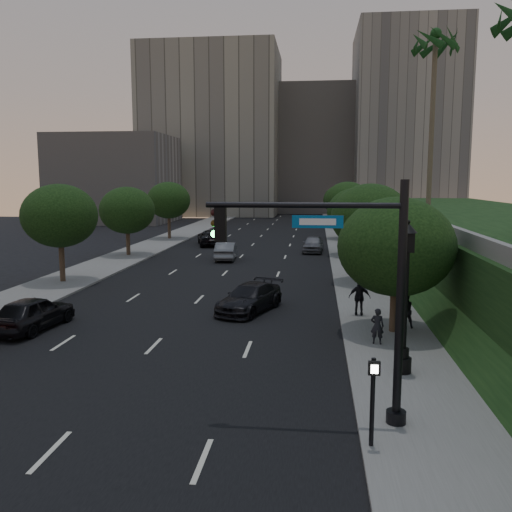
# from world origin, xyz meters

# --- Properties ---
(ground) EXTENTS (160.00, 160.00, 0.00)m
(ground) POSITION_xyz_m (0.00, 0.00, 0.00)
(ground) COLOR black
(ground) RESTS_ON ground
(road_surface) EXTENTS (16.00, 140.00, 0.02)m
(road_surface) POSITION_xyz_m (0.00, 30.00, 0.01)
(road_surface) COLOR black
(road_surface) RESTS_ON ground
(sidewalk_right) EXTENTS (4.50, 140.00, 0.15)m
(sidewalk_right) POSITION_xyz_m (10.25, 30.00, 0.07)
(sidewalk_right) COLOR slate
(sidewalk_right) RESTS_ON ground
(sidewalk_left) EXTENTS (4.50, 140.00, 0.15)m
(sidewalk_left) POSITION_xyz_m (-10.25, 30.00, 0.07)
(sidewalk_left) COLOR slate
(sidewalk_left) RESTS_ON ground
(embankment) EXTENTS (18.00, 90.00, 4.00)m
(embankment) POSITION_xyz_m (22.00, 28.00, 2.00)
(embankment) COLOR black
(embankment) RESTS_ON ground
(parapet_wall) EXTENTS (0.35, 90.00, 0.70)m
(parapet_wall) POSITION_xyz_m (13.50, 28.00, 4.35)
(parapet_wall) COLOR slate
(parapet_wall) RESTS_ON embankment
(office_block_left) EXTENTS (26.00, 20.00, 32.00)m
(office_block_left) POSITION_xyz_m (-14.00, 92.00, 16.00)
(office_block_left) COLOR gray
(office_block_left) RESTS_ON ground
(office_block_mid) EXTENTS (22.00, 18.00, 26.00)m
(office_block_mid) POSITION_xyz_m (6.00, 102.00, 13.00)
(office_block_mid) COLOR #A29C95
(office_block_mid) RESTS_ON ground
(office_block_right) EXTENTS (20.00, 22.00, 36.00)m
(office_block_right) POSITION_xyz_m (24.00, 96.00, 18.00)
(office_block_right) COLOR gray
(office_block_right) RESTS_ON ground
(office_block_filler) EXTENTS (18.00, 16.00, 14.00)m
(office_block_filler) POSITION_xyz_m (-26.00, 70.00, 7.00)
(office_block_filler) COLOR #A29C95
(office_block_filler) RESTS_ON ground
(tree_right_a) EXTENTS (5.20, 5.20, 6.24)m
(tree_right_a) POSITION_xyz_m (10.30, 8.00, 4.02)
(tree_right_a) COLOR #38281C
(tree_right_a) RESTS_ON ground
(tree_right_b) EXTENTS (5.20, 5.20, 6.74)m
(tree_right_b) POSITION_xyz_m (10.30, 20.00, 4.52)
(tree_right_b) COLOR #38281C
(tree_right_b) RESTS_ON ground
(tree_right_c) EXTENTS (5.20, 5.20, 6.24)m
(tree_right_c) POSITION_xyz_m (10.30, 33.00, 4.02)
(tree_right_c) COLOR #38281C
(tree_right_c) RESTS_ON ground
(tree_right_d) EXTENTS (5.20, 5.20, 6.74)m
(tree_right_d) POSITION_xyz_m (10.30, 47.00, 4.52)
(tree_right_d) COLOR #38281C
(tree_right_d) RESTS_ON ground
(tree_right_e) EXTENTS (5.20, 5.20, 6.24)m
(tree_right_e) POSITION_xyz_m (10.30, 62.00, 4.02)
(tree_right_e) COLOR #38281C
(tree_right_e) RESTS_ON ground
(tree_left_b) EXTENTS (5.00, 5.00, 6.71)m
(tree_left_b) POSITION_xyz_m (-10.30, 18.00, 4.58)
(tree_left_b) COLOR #38281C
(tree_left_b) RESTS_ON ground
(tree_left_c) EXTENTS (5.00, 5.00, 6.34)m
(tree_left_c) POSITION_xyz_m (-10.30, 31.00, 4.21)
(tree_left_c) COLOR #38281C
(tree_left_c) RESTS_ON ground
(tree_left_d) EXTENTS (5.00, 5.00, 6.71)m
(tree_left_d) POSITION_xyz_m (-10.30, 45.00, 4.58)
(tree_left_d) COLOR #38281C
(tree_left_d) RESTS_ON ground
(palm_far) EXTENTS (3.20, 3.20, 15.50)m
(palm_far) POSITION_xyz_m (16.00, 30.00, 17.64)
(palm_far) COLOR #4C4233
(palm_far) RESTS_ON embankment
(traffic_signal_mast) EXTENTS (5.68, 0.56, 7.00)m
(traffic_signal_mast) POSITION_xyz_m (7.99, -1.57, 3.67)
(traffic_signal_mast) COLOR black
(traffic_signal_mast) RESTS_ON ground
(street_lamp) EXTENTS (0.64, 0.64, 5.62)m
(street_lamp) POSITION_xyz_m (9.90, 2.60, 2.63)
(street_lamp) COLOR black
(street_lamp) RESTS_ON ground
(pedestrian_signal) EXTENTS (0.30, 0.33, 2.50)m
(pedestrian_signal) POSITION_xyz_m (8.25, -3.04, 1.57)
(pedestrian_signal) COLOR black
(pedestrian_signal) RESTS_ON ground
(sedan_near_left) EXTENTS (2.44, 4.95, 1.62)m
(sedan_near_left) POSITION_xyz_m (-6.36, 6.87, 0.81)
(sedan_near_left) COLOR black
(sedan_near_left) RESTS_ON ground
(sedan_mid_left) EXTENTS (1.99, 4.85, 1.56)m
(sedan_mid_left) POSITION_xyz_m (-1.06, 29.87, 0.78)
(sedan_mid_left) COLOR #55585C
(sedan_mid_left) RESTS_ON ground
(sedan_far_left) EXTENTS (4.23, 6.45, 1.65)m
(sedan_far_left) POSITION_xyz_m (-4.34, 40.18, 0.83)
(sedan_far_left) COLOR black
(sedan_far_left) RESTS_ON ground
(sedan_near_right) EXTENTS (3.66, 5.47, 1.47)m
(sedan_near_right) POSITION_xyz_m (3.29, 11.50, 0.74)
(sedan_near_right) COLOR black
(sedan_near_right) RESTS_ON ground
(sedan_far_right) EXTENTS (2.16, 4.83, 1.61)m
(sedan_far_right) POSITION_xyz_m (6.48, 35.72, 0.81)
(sedan_far_right) COLOR slate
(sedan_far_right) RESTS_ON ground
(pedestrian_a) EXTENTS (0.60, 0.43, 1.52)m
(pedestrian_a) POSITION_xyz_m (9.35, 5.97, 0.91)
(pedestrian_a) COLOR black
(pedestrian_a) RESTS_ON sidewalk_right
(pedestrian_b) EXTENTS (0.94, 0.81, 1.67)m
(pedestrian_b) POSITION_xyz_m (10.91, 8.62, 0.98)
(pedestrian_b) COLOR black
(pedestrian_b) RESTS_ON sidewalk_right
(pedestrian_c) EXTENTS (1.12, 0.55, 1.86)m
(pedestrian_c) POSITION_xyz_m (8.99, 10.77, 1.08)
(pedestrian_c) COLOR black
(pedestrian_c) RESTS_ON sidewalk_right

